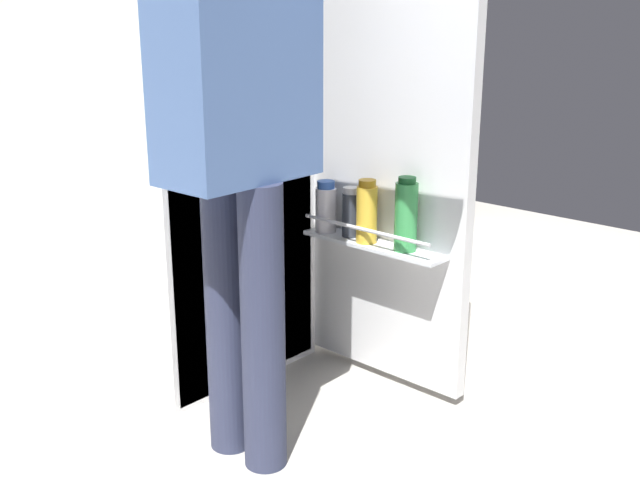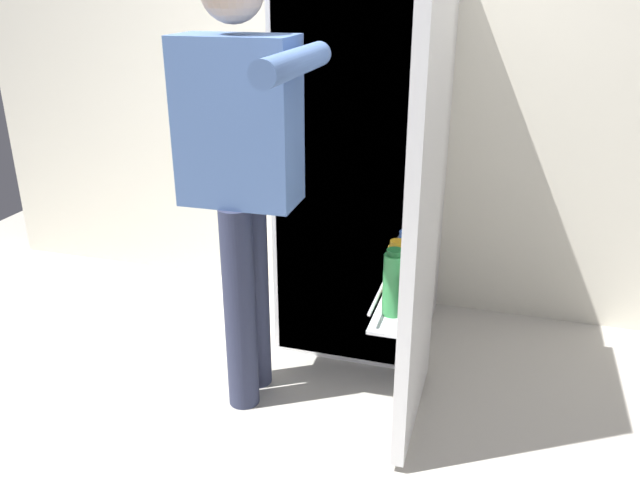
# 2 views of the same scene
# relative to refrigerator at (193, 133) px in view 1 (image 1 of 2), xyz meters

# --- Properties ---
(ground_plane) EXTENTS (5.52, 5.52, 0.00)m
(ground_plane) POSITION_rel_refrigerator_xyz_m (-0.02, -0.53, -0.83)
(ground_plane) COLOR #B7B2A8
(kitchen_wall) EXTENTS (4.40, 0.10, 2.43)m
(kitchen_wall) POSITION_rel_refrigerator_xyz_m (-0.02, 0.42, 0.39)
(kitchen_wall) COLOR silver
(kitchen_wall) RESTS_ON ground_plane
(refrigerator) EXTENTS (0.69, 1.28, 1.66)m
(refrigerator) POSITION_rel_refrigerator_xyz_m (0.00, 0.00, 0.00)
(refrigerator) COLOR white
(refrigerator) RESTS_ON ground_plane
(person) EXTENTS (0.53, 0.72, 1.63)m
(person) POSITION_rel_refrigerator_xyz_m (-0.32, -0.60, 0.15)
(person) COLOR #2D334C
(person) RESTS_ON ground_plane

